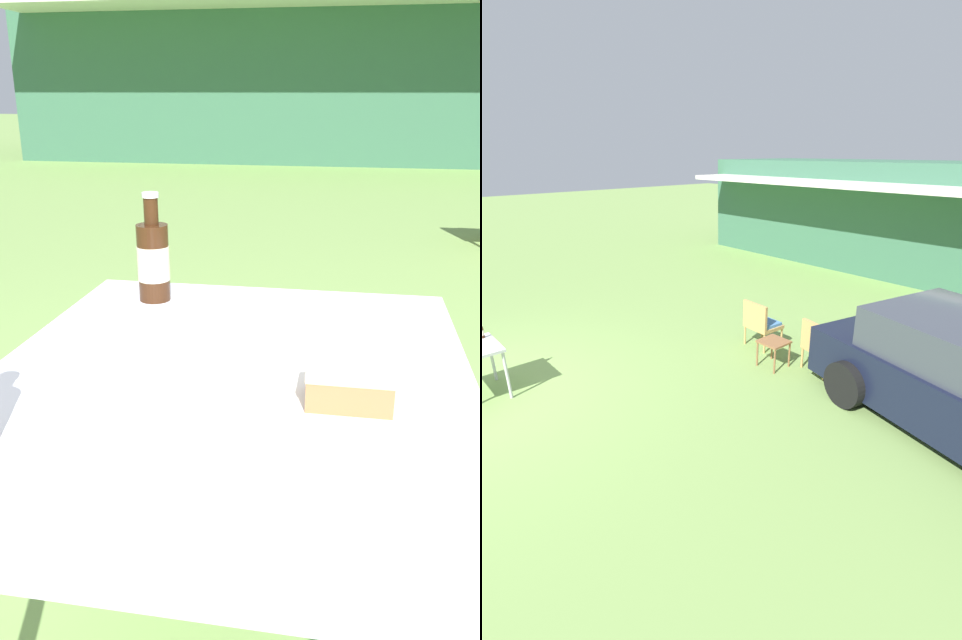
% 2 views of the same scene
% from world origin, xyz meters
% --- Properties ---
extents(cabin_building, '(10.79, 4.88, 2.87)m').
position_xyz_m(cabin_building, '(-0.04, 11.16, 1.45)').
color(cabin_building, '#38664C').
rests_on(cabin_building, ground_plane).
extents(patio_table, '(0.75, 0.89, 0.73)m').
position_xyz_m(patio_table, '(0.00, 0.00, 0.66)').
color(patio_table, silver).
rests_on(patio_table, ground_plane).
extents(cake_on_plate, '(0.20, 0.20, 0.07)m').
position_xyz_m(cake_on_plate, '(0.17, -0.09, 0.76)').
color(cake_on_plate, silver).
rests_on(cake_on_plate, patio_table).
extents(cola_bottle_near, '(0.07, 0.07, 0.22)m').
position_xyz_m(cola_bottle_near, '(-0.22, 0.33, 0.82)').
color(cola_bottle_near, '#381E0F').
rests_on(cola_bottle_near, patio_table).
extents(fork, '(0.16, 0.07, 0.01)m').
position_xyz_m(fork, '(0.10, -0.09, 0.73)').
color(fork, silver).
rests_on(fork, patio_table).
extents(loose_bottle_cap, '(0.03, 0.03, 0.01)m').
position_xyz_m(loose_bottle_cap, '(-0.04, 0.03, 0.74)').
color(loose_bottle_cap, silver).
rests_on(loose_bottle_cap, patio_table).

